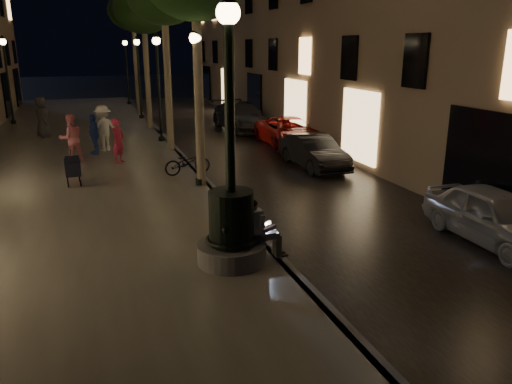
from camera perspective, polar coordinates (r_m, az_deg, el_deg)
name	(u,v)px	position (r m, az deg, el deg)	size (l,w,h in m)	color
ground	(172,149)	(22.75, -9.58, 4.90)	(120.00, 120.00, 0.00)	black
cobble_lane	(236,144)	(23.41, -2.29, 5.46)	(6.00, 45.00, 0.02)	black
promenade	(78,153)	(22.45, -19.72, 4.27)	(8.00, 45.00, 0.20)	#605D55
curb_strip	(172,147)	(22.73, -9.59, 5.14)	(0.25, 45.00, 0.20)	#59595B
fountain_lamppost	(231,215)	(9.92, -2.86, -2.62)	(1.40, 1.40, 5.21)	#59595B
seated_man_laptop	(260,227)	(10.21, 0.47, -3.99)	(0.91, 0.31, 1.28)	gray
tree_third	(143,11)	(27.27, -12.76, 19.57)	(3.00, 3.00, 7.20)	#6B604C
tree_far	(133,12)	(33.25, -13.93, 19.36)	(3.00, 3.00, 7.50)	#6B604C
lamp_curb_a	(197,87)	(15.42, -6.77, 11.79)	(0.36, 0.36, 4.81)	black
lamp_curb_b	(158,74)	(23.29, -11.13, 13.12)	(0.36, 0.36, 4.81)	black
lamp_curb_c	(138,67)	(31.22, -13.30, 13.75)	(0.36, 0.36, 4.81)	black
lamp_curb_d	(126,63)	(39.18, -14.60, 14.11)	(0.36, 0.36, 4.81)	black
lamp_left_c	(6,69)	(31.28, -26.64, 12.50)	(0.36, 0.36, 4.81)	black
stroller	(73,168)	(16.73, -20.23, 2.64)	(0.50, 1.09, 1.11)	black
car_front	(495,216)	(12.81, 25.62, -2.50)	(1.53, 3.81, 1.30)	#B2B6BA
car_second	(314,152)	(18.83, 6.62, 4.57)	(1.32, 3.77, 1.24)	black
car_third	(289,132)	(22.96, 3.82, 6.85)	(2.17, 4.70, 1.31)	maroon
car_rear	(241,116)	(27.50, -1.68, 8.65)	(2.08, 5.12, 1.49)	#303135
pedestrian_red	(118,141)	(19.37, -15.48, 5.66)	(0.61, 0.40, 1.67)	#BA2545
pedestrian_pink	(71,138)	(20.06, -20.41, 5.80)	(0.88, 0.69, 1.81)	#D77281
pedestrian_white	(103,128)	(21.80, -17.04, 6.99)	(1.23, 0.70, 1.90)	white
pedestrian_blue	(94,134)	(21.25, -18.03, 6.29)	(0.95, 0.40, 1.62)	#294298
pedestrian_dark	(42,117)	(26.14, -23.27, 7.87)	(0.94, 0.61, 1.93)	#343339
bicycle	(188,162)	(17.18, -7.83, 3.38)	(0.56, 1.60, 0.84)	black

